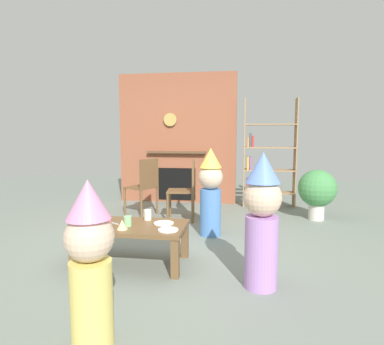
% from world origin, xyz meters
% --- Properties ---
extents(ground_plane, '(12.00, 12.00, 0.00)m').
position_xyz_m(ground_plane, '(0.00, 0.00, 0.00)').
color(ground_plane, gray).
extents(brick_fireplace_feature, '(2.20, 0.28, 2.40)m').
position_xyz_m(brick_fireplace_feature, '(-0.46, 2.60, 1.19)').
color(brick_fireplace_feature, '#935138').
rests_on(brick_fireplace_feature, ground_plane).
extents(bookshelf, '(0.90, 0.28, 1.90)m').
position_xyz_m(bookshelf, '(1.16, 2.40, 0.88)').
color(bookshelf, '#9E7A51').
rests_on(bookshelf, ground_plane).
extents(coffee_table, '(1.05, 0.59, 0.40)m').
position_xyz_m(coffee_table, '(-0.31, -0.49, 0.33)').
color(coffee_table, brown).
rests_on(coffee_table, ground_plane).
extents(paper_cup_near_left, '(0.08, 0.08, 0.11)m').
position_xyz_m(paper_cup_near_left, '(-0.20, -0.30, 0.45)').
color(paper_cup_near_left, silver).
rests_on(paper_cup_near_left, coffee_table).
extents(paper_cup_near_right, '(0.07, 0.07, 0.10)m').
position_xyz_m(paper_cup_near_right, '(-0.33, -0.55, 0.45)').
color(paper_cup_near_right, '#8CD18C').
rests_on(paper_cup_near_right, coffee_table).
extents(paper_cup_center, '(0.07, 0.07, 0.09)m').
position_xyz_m(paper_cup_center, '(-0.51, -0.61, 0.44)').
color(paper_cup_center, '#E5666B').
rests_on(paper_cup_center, coffee_table).
extents(paper_cup_far_left, '(0.06, 0.06, 0.09)m').
position_xyz_m(paper_cup_far_left, '(-0.61, -0.61, 0.44)').
color(paper_cup_far_left, '#F2CC4C').
rests_on(paper_cup_far_left, coffee_table).
extents(paper_plate_front, '(0.20, 0.20, 0.01)m').
position_xyz_m(paper_plate_front, '(-0.01, -0.42, 0.40)').
color(paper_plate_front, white).
rests_on(paper_plate_front, coffee_table).
extents(paper_plate_rear, '(0.19, 0.19, 0.01)m').
position_xyz_m(paper_plate_rear, '(0.08, -0.63, 0.40)').
color(paper_plate_rear, white).
rests_on(paper_plate_rear, coffee_table).
extents(birthday_cake_slice, '(0.10, 0.10, 0.09)m').
position_xyz_m(birthday_cake_slice, '(-0.34, -0.66, 0.44)').
color(birthday_cake_slice, '#EAC68C').
rests_on(birthday_cake_slice, coffee_table).
extents(table_fork, '(0.14, 0.09, 0.01)m').
position_xyz_m(table_fork, '(-0.51, -0.47, 0.40)').
color(table_fork, silver).
rests_on(table_fork, coffee_table).
extents(child_with_cone_hat, '(0.28, 0.28, 1.02)m').
position_xyz_m(child_with_cone_hat, '(-0.11, -1.78, 0.54)').
color(child_with_cone_hat, '#E0CC66').
rests_on(child_with_cone_hat, ground_plane).
extents(child_in_pink, '(0.31, 0.31, 1.13)m').
position_xyz_m(child_in_pink, '(0.91, -0.81, 0.60)').
color(child_in_pink, '#B27FCC').
rests_on(child_in_pink, ground_plane).
extents(child_by_the_chairs, '(0.31, 0.31, 1.11)m').
position_xyz_m(child_by_the_chairs, '(0.36, 0.55, 0.58)').
color(child_by_the_chairs, '#4C7FC6').
rests_on(child_by_the_chairs, ground_plane).
extents(dining_chair_left, '(0.54, 0.54, 0.90)m').
position_xyz_m(dining_chair_left, '(-0.75, 1.44, 0.51)').
color(dining_chair_left, brown).
rests_on(dining_chair_left, ground_plane).
extents(dining_chair_middle, '(0.44, 0.44, 0.90)m').
position_xyz_m(dining_chair_middle, '(-0.05, 1.25, 0.51)').
color(dining_chair_middle, brown).
rests_on(dining_chair_middle, ground_plane).
extents(potted_plant_tall, '(0.56, 0.56, 0.76)m').
position_xyz_m(potted_plant_tall, '(1.87, 1.56, 0.45)').
color(potted_plant_tall, beige).
rests_on(potted_plant_tall, ground_plane).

